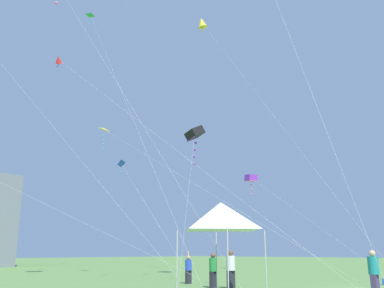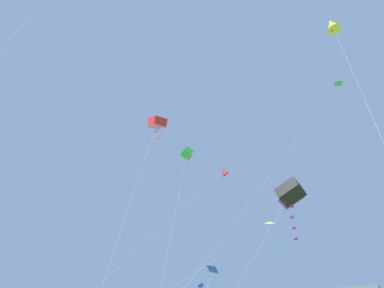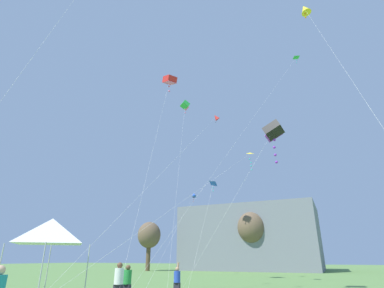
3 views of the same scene
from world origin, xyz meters
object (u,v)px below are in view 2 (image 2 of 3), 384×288
at_px(kite_red_box_0, 157,123).
at_px(kite_blue_diamond_5, 200,283).
at_px(kite_green_box_10, 187,153).
at_px(kite_blue_delta_7, 212,271).
at_px(kite_red_diamond_2, 223,172).
at_px(kite_black_box_6, 290,193).
at_px(kite_yellow_delta_3, 269,225).
at_px(kite_yellow_diamond_9, 332,25).
at_px(kite_green_delta_8, 337,86).

distance_m(kite_red_box_0, kite_blue_diamond_5, 17.23).
bearing_deg(kite_green_box_10, kite_blue_delta_7, -56.31).
distance_m(kite_red_diamond_2, kite_black_box_6, 12.77).
relative_size(kite_yellow_delta_3, kite_yellow_diamond_9, 0.97).
height_order(kite_yellow_delta_3, kite_green_box_10, kite_green_box_10).
bearing_deg(kite_green_delta_8, kite_blue_diamond_5, -178.49).
height_order(kite_red_diamond_2, kite_blue_diamond_5, kite_red_diamond_2).
xyz_separation_m(kite_black_box_6, kite_green_delta_8, (1.64, 17.69, 17.92)).
xyz_separation_m(kite_yellow_delta_3, kite_green_box_10, (-11.80, 9.72, 12.88)).
bearing_deg(kite_yellow_diamond_9, kite_green_delta_8, 96.92).
bearing_deg(kite_red_box_0, kite_blue_diamond_5, 103.73).
relative_size(kite_black_box_6, kite_green_delta_8, 0.39).
distance_m(kite_black_box_6, kite_green_delta_8, 25.24).
bearing_deg(kite_blue_diamond_5, kite_blue_delta_7, -60.69).
bearing_deg(kite_blue_diamond_5, kite_green_box_10, -149.99).
distance_m(kite_red_box_0, kite_blue_delta_7, 13.36).
bearing_deg(kite_red_diamond_2, kite_green_box_10, 133.79).
bearing_deg(kite_green_delta_8, kite_yellow_diamond_9, -83.08).
relative_size(kite_blue_diamond_5, kite_yellow_diamond_9, 1.07).
height_order(kite_red_diamond_2, kite_blue_delta_7, kite_red_diamond_2).
bearing_deg(kite_blue_diamond_5, kite_black_box_6, -50.77).
xyz_separation_m(kite_red_box_0, kite_green_delta_8, (12.36, 14.30, 8.71)).
bearing_deg(kite_green_box_10, kite_yellow_delta_3, -39.47).
relative_size(kite_red_diamond_2, kite_blue_delta_7, 2.88).
distance_m(kite_black_box_6, kite_blue_delta_7, 6.60).
bearing_deg(kite_green_delta_8, kite_green_box_10, -176.33).
xyz_separation_m(kite_yellow_delta_3, kite_yellow_diamond_9, (7.00, -4.74, 11.21)).
bearing_deg(kite_yellow_delta_3, kite_yellow_diamond_9, -34.12).
xyz_separation_m(kite_yellow_delta_3, kite_blue_delta_7, (-2.06, -4.90, -3.82)).
xyz_separation_m(kite_red_diamond_2, kite_yellow_delta_3, (3.88, -1.45, -5.49)).
distance_m(kite_blue_diamond_5, kite_yellow_diamond_9, 26.36).
bearing_deg(kite_green_delta_8, kite_yellow_delta_3, -115.31).
bearing_deg(kite_red_diamond_2, kite_blue_diamond_5, 127.11).
bearing_deg(kite_blue_diamond_5, kite_yellow_delta_3, -44.32).
relative_size(kite_red_diamond_2, kite_black_box_6, 2.03).
xyz_separation_m(kite_red_box_0, kite_black_box_6, (10.71, -3.40, -9.21)).
relative_size(kite_red_box_0, kite_yellow_delta_3, 0.91).
relative_size(kite_green_delta_8, kite_green_box_10, 1.17).
distance_m(kite_red_box_0, kite_black_box_6, 14.53).
xyz_separation_m(kite_blue_delta_7, kite_green_delta_8, (7.17, 15.71, 20.93)).
height_order(kite_blue_diamond_5, kite_green_delta_8, kite_green_delta_8).
bearing_deg(kite_blue_diamond_5, kite_red_diamond_2, -52.89).
height_order(kite_blue_diamond_5, kite_black_box_6, kite_black_box_6).
relative_size(kite_blue_delta_7, kite_yellow_diamond_9, 0.35).
height_order(kite_yellow_diamond_9, kite_green_box_10, kite_green_box_10).
distance_m(kite_yellow_diamond_9, kite_green_box_10, 23.78).
bearing_deg(kite_blue_delta_7, kite_yellow_delta_3, 67.23).
relative_size(kite_red_box_0, kite_blue_delta_7, 2.55).
distance_m(kite_blue_delta_7, kite_yellow_diamond_9, 17.55).
bearing_deg(kite_black_box_6, kite_blue_delta_7, 160.21).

